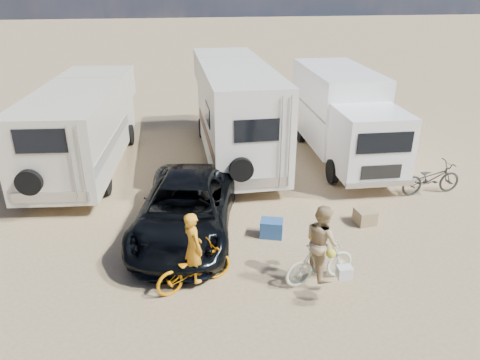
{
  "coord_description": "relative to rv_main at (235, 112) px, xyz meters",
  "views": [
    {
      "loc": [
        -2.07,
        -7.72,
        5.94
      ],
      "look_at": [
        -0.57,
        2.48,
        1.3
      ],
      "focal_mm": 33.77,
      "sensor_mm": 36.0,
      "label": 1
    }
  ],
  "objects": [
    {
      "name": "ground",
      "position": [
        0.01,
        -7.46,
        -1.64
      ],
      "size": [
        140.0,
        140.0,
        0.0
      ],
      "primitive_type": "plane",
      "color": "tan",
      "rests_on": "ground"
    },
    {
      "name": "rv_main",
      "position": [
        0.0,
        0.0,
        0.0
      ],
      "size": [
        2.35,
        7.77,
        3.29
      ],
      "primitive_type": null,
      "rotation": [
        0.0,
        0.0,
        0.01
      ],
      "color": "silver",
      "rests_on": "ground"
    },
    {
      "name": "rv_left",
      "position": [
        -5.12,
        -0.27,
        -0.27
      ],
      "size": [
        2.99,
        7.62,
        2.75
      ],
      "primitive_type": null,
      "rotation": [
        0.0,
        0.0,
        -0.08
      ],
      "color": "beige",
      "rests_on": "ground"
    },
    {
      "name": "box_truck",
      "position": [
        3.7,
        -0.79,
        -0.13
      ],
      "size": [
        2.28,
        6.63,
        3.02
      ],
      "primitive_type": null,
      "rotation": [
        0.0,
        0.0,
        -0.02
      ],
      "color": "white",
      "rests_on": "ground"
    },
    {
      "name": "dark_suv",
      "position": [
        -1.95,
        -5.17,
        -0.96
      ],
      "size": [
        3.15,
        5.28,
        1.37
      ],
      "primitive_type": "imported",
      "rotation": [
        0.0,
        0.0,
        -0.19
      ],
      "color": "black",
      "rests_on": "ground"
    },
    {
      "name": "bike_man",
      "position": [
        -1.87,
        -7.37,
        -1.2
      ],
      "size": [
        1.8,
        1.23,
        0.9
      ],
      "primitive_type": "imported",
      "rotation": [
        0.0,
        0.0,
        1.99
      ],
      "color": "orange",
      "rests_on": "ground"
    },
    {
      "name": "bike_woman",
      "position": [
        0.75,
        -7.6,
        -1.16
      ],
      "size": [
        1.68,
        0.82,
        0.97
      ],
      "primitive_type": "imported",
      "rotation": [
        0.0,
        0.0,
        1.81
      ],
      "color": "beige",
      "rests_on": "ground"
    },
    {
      "name": "rider_man",
      "position": [
        -1.87,
        -7.37,
        -0.87
      ],
      "size": [
        0.57,
        0.67,
        1.55
      ],
      "primitive_type": "imported",
      "rotation": [
        0.0,
        0.0,
        1.99
      ],
      "color": "orange",
      "rests_on": "ground"
    },
    {
      "name": "rider_woman",
      "position": [
        0.75,
        -7.6,
        -0.83
      ],
      "size": [
        0.79,
        0.92,
        1.63
      ],
      "primitive_type": "imported",
      "rotation": [
        0.0,
        0.0,
        1.81
      ],
      "color": "tan",
      "rests_on": "ground"
    },
    {
      "name": "bike_parked",
      "position": [
        5.34,
        -3.92,
        -1.15
      ],
      "size": [
        1.93,
        0.8,
        0.99
      ],
      "primitive_type": "imported",
      "rotation": [
        0.0,
        0.0,
        1.65
      ],
      "color": "#242624",
      "rests_on": "ground"
    },
    {
      "name": "cooler",
      "position": [
        0.14,
        -5.64,
        -1.42
      ],
      "size": [
        0.65,
        0.55,
        0.44
      ],
      "primitive_type": "cube",
      "rotation": [
        0.0,
        0.0,
        -0.3
      ],
      "color": "#254F91",
      "rests_on": "ground"
    },
    {
      "name": "crate",
      "position": [
        2.71,
        -5.36,
        -1.45
      ],
      "size": [
        0.54,
        0.54,
        0.39
      ],
      "primitive_type": "cube",
      "rotation": [
        0.0,
        0.0,
        0.11
      ],
      "color": "#927B55",
      "rests_on": "ground"
    }
  ]
}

